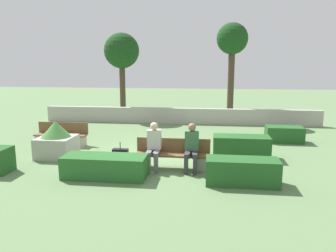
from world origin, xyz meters
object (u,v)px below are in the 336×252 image
at_px(person_seated_woman, 192,145).
at_px(planter_corner_left, 56,140).
at_px(bench_front, 173,157).
at_px(tree_center_left, 232,43).
at_px(suitcase, 121,158).
at_px(tree_leftmost, 122,52).
at_px(bench_left_side, 61,137).
at_px(person_seated_man, 154,144).

xyz_separation_m(person_seated_woman, planter_corner_left, (-4.32, 0.84, -0.19)).
bearing_deg(bench_front, tree_center_left, 75.64).
relative_size(bench_front, suitcase, 2.82).
height_order(planter_corner_left, tree_leftmost, tree_leftmost).
bearing_deg(suitcase, tree_leftmost, 104.29).
height_order(bench_left_side, tree_leftmost, tree_leftmost).
bearing_deg(person_seated_woman, bench_front, 165.37).
xyz_separation_m(bench_front, bench_left_side, (-4.29, 2.11, -0.01)).
distance_m(bench_left_side, tree_center_left, 9.46).
bearing_deg(tree_center_left, person_seated_woman, -100.54).
height_order(person_seated_woman, suitcase, person_seated_woman).
distance_m(person_seated_man, suitcase, 1.06).
height_order(bench_front, tree_leftmost, tree_leftmost).
height_order(bench_front, person_seated_woman, person_seated_woman).
bearing_deg(planter_corner_left, person_seated_man, -14.40).
bearing_deg(planter_corner_left, tree_center_left, 51.68).
height_order(person_seated_man, suitcase, person_seated_man).
xyz_separation_m(bench_left_side, suitcase, (2.81, -2.26, -0.04)).
distance_m(bench_front, tree_leftmost, 9.79).
distance_m(person_seated_man, planter_corner_left, 3.37).
relative_size(suitcase, tree_center_left, 0.15).
relative_size(bench_left_side, tree_leftmost, 0.41).
distance_m(bench_front, tree_center_left, 9.12).
xyz_separation_m(suitcase, tree_center_left, (3.55, 8.25, 3.67)).
distance_m(person_seated_man, tree_center_left, 9.23).
distance_m(bench_left_side, tree_leftmost, 7.17).
bearing_deg(suitcase, bench_front, 5.70).
bearing_deg(bench_front, tree_leftmost, 113.40).
xyz_separation_m(bench_left_side, person_seated_woman, (4.83, -2.25, 0.40)).
distance_m(person_seated_woman, planter_corner_left, 4.40).
relative_size(planter_corner_left, tree_center_left, 0.23).
bearing_deg(tree_center_left, bench_front, -104.36).
relative_size(planter_corner_left, tree_leftmost, 0.25).
xyz_separation_m(person_seated_man, person_seated_woman, (1.06, -0.00, -0.00)).
xyz_separation_m(bench_front, person_seated_woman, (0.54, -0.14, 0.39)).
relative_size(bench_left_side, person_seated_woman, 1.43).
distance_m(person_seated_man, tree_leftmost, 9.61).
relative_size(planter_corner_left, suitcase, 1.54).
bearing_deg(tree_leftmost, bench_front, -66.60).
height_order(bench_left_side, person_seated_man, person_seated_man).
relative_size(bench_left_side, person_seated_man, 1.43).
xyz_separation_m(person_seated_woman, tree_leftmost, (-4.21, 8.63, 2.81)).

